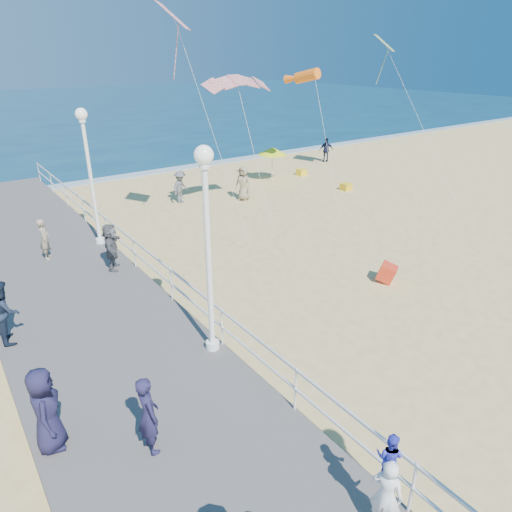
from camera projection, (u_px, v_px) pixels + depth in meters
ground at (352, 302)px, 15.08m from camera, size 160.00×160.00×0.00m
ocean at (6, 112)px, 63.26m from camera, size 160.00×90.00×0.05m
surf_line at (124, 176)px, 30.27m from camera, size 160.00×1.20×0.04m
boardwalk at (136, 385)px, 11.01m from camera, size 5.00×44.00×0.40m
railing at (221, 317)px, 11.88m from camera, size 0.05×42.00×0.55m
lamp_post_mid at (207, 233)px, 10.74m from camera, size 0.44×0.44×5.32m
lamp_post_far at (89, 164)px, 17.41m from camera, size 0.44×0.44×5.32m
woman_holding_toddler at (386, 495)px, 7.24m from camera, size 0.52×0.62×1.44m
toddler_held at (389, 457)px, 7.20m from camera, size 0.49×0.54×0.92m
spectator_0 at (148, 415)px, 8.68m from camera, size 0.43×0.63×1.70m
spectator_4 at (46, 410)px, 8.70m from camera, size 0.81×1.02×1.83m
spectator_5 at (111, 247)px, 16.14m from camera, size 1.13×1.66×1.72m
spectator_6 at (45, 239)px, 17.03m from camera, size 0.56×0.67×1.56m
spectator_7 at (5, 311)px, 12.08m from camera, size 0.71×0.89×1.77m
beach_walker_a at (180, 187)px, 24.72m from camera, size 1.31×1.12×1.76m
beach_walker_b at (326, 150)px, 34.08m from camera, size 1.13×0.85×1.78m
beach_walker_c at (243, 184)px, 25.15m from camera, size 0.95×1.09×1.88m
box_kite at (387, 274)px, 16.30m from camera, size 0.83×0.89×0.74m
beach_umbrella at (272, 151)px, 28.55m from camera, size 1.90×1.90×2.14m
beach_chair_left at (301, 172)px, 30.60m from camera, size 0.55×0.55×0.40m
beach_chair_right at (346, 187)px, 27.30m from camera, size 0.55×0.55×0.40m
kite_parafoil at (238, 80)px, 20.01m from camera, size 3.29×0.94×0.65m
kite_windsock at (307, 76)px, 23.30m from camera, size 0.96×2.39×1.02m
kite_diamond_multi at (385, 43)px, 26.24m from camera, size 1.85×1.77×0.91m
kite_diamond_redwhite at (174, 16)px, 15.85m from camera, size 1.60×1.68×0.88m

